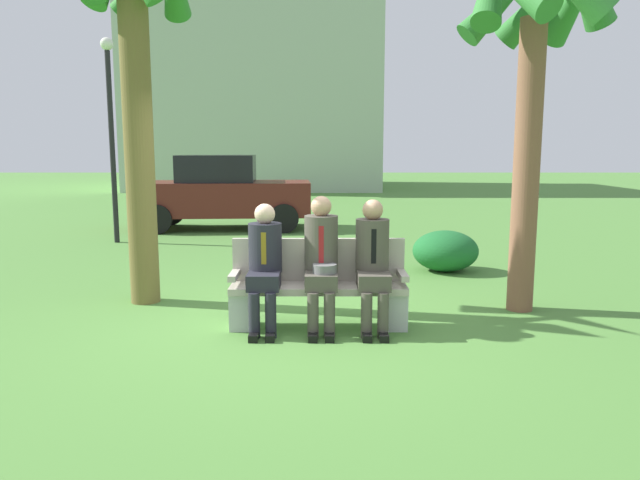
{
  "coord_description": "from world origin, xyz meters",
  "views": [
    {
      "loc": [
        0.35,
        -5.9,
        1.83
      ],
      "look_at": [
        0.34,
        0.46,
        0.85
      ],
      "focal_mm": 33.46,
      "sensor_mm": 36.0,
      "label": 1
    }
  ],
  "objects_px": {
    "seated_man_left": "(266,260)",
    "seated_man_right": "(374,258)",
    "street_lamp": "(112,120)",
    "shrub_near_bench": "(447,251)",
    "seated_man_middle": "(323,257)",
    "parked_car_near": "(224,192)",
    "building_backdrop": "(261,83)",
    "palm_tree_tall": "(136,46)",
    "palm_tree_short": "(538,12)",
    "park_bench": "(320,286)"
  },
  "relations": [
    {
      "from": "palm_tree_tall",
      "to": "shrub_near_bench",
      "type": "distance_m",
      "value": 5.13
    },
    {
      "from": "seated_man_right",
      "to": "shrub_near_bench",
      "type": "xyz_separation_m",
      "value": [
        1.35,
        2.92,
        -0.43
      ]
    },
    {
      "from": "seated_man_middle",
      "to": "shrub_near_bench",
      "type": "xyz_separation_m",
      "value": [
        1.87,
        2.92,
        -0.44
      ]
    },
    {
      "from": "park_bench",
      "to": "building_backdrop",
      "type": "bearing_deg",
      "value": 97.03
    },
    {
      "from": "palm_tree_short",
      "to": "parked_car_near",
      "type": "xyz_separation_m",
      "value": [
        -4.52,
        6.95,
        -2.43
      ]
    },
    {
      "from": "building_backdrop",
      "to": "park_bench",
      "type": "bearing_deg",
      "value": -82.97
    },
    {
      "from": "seated_man_middle",
      "to": "shrub_near_bench",
      "type": "bearing_deg",
      "value": 57.37
    },
    {
      "from": "palm_tree_short",
      "to": "building_backdrop",
      "type": "relative_size",
      "value": 0.39
    },
    {
      "from": "park_bench",
      "to": "palm_tree_short",
      "type": "relative_size",
      "value": 0.4
    },
    {
      "from": "building_backdrop",
      "to": "seated_man_middle",
      "type": "bearing_deg",
      "value": -82.93
    },
    {
      "from": "seated_man_left",
      "to": "shrub_near_bench",
      "type": "bearing_deg",
      "value": 50.12
    },
    {
      "from": "parked_car_near",
      "to": "seated_man_right",
      "type": "bearing_deg",
      "value": -70.28
    },
    {
      "from": "parked_car_near",
      "to": "building_backdrop",
      "type": "distance_m",
      "value": 15.99
    },
    {
      "from": "seated_man_left",
      "to": "palm_tree_short",
      "type": "xyz_separation_m",
      "value": [
        2.86,
        0.74,
        2.55
      ]
    },
    {
      "from": "seated_man_middle",
      "to": "seated_man_left",
      "type": "bearing_deg",
      "value": -179.83
    },
    {
      "from": "park_bench",
      "to": "building_backdrop",
      "type": "xyz_separation_m",
      "value": [
        -2.84,
        23.02,
        4.47
      ]
    },
    {
      "from": "street_lamp",
      "to": "palm_tree_tall",
      "type": "bearing_deg",
      "value": -67.55
    },
    {
      "from": "seated_man_middle",
      "to": "shrub_near_bench",
      "type": "distance_m",
      "value": 3.5
    },
    {
      "from": "park_bench",
      "to": "seated_man_right",
      "type": "distance_m",
      "value": 0.65
    },
    {
      "from": "seated_man_middle",
      "to": "building_backdrop",
      "type": "distance_m",
      "value": 23.69
    },
    {
      "from": "seated_man_middle",
      "to": "street_lamp",
      "type": "height_order",
      "value": "street_lamp"
    },
    {
      "from": "palm_tree_short",
      "to": "street_lamp",
      "type": "xyz_separation_m",
      "value": [
        -6.3,
        4.95,
        -0.91
      ]
    },
    {
      "from": "seated_man_left",
      "to": "seated_man_right",
      "type": "xyz_separation_m",
      "value": [
        1.09,
        0.0,
        0.02
      ]
    },
    {
      "from": "street_lamp",
      "to": "seated_man_right",
      "type": "bearing_deg",
      "value": -51.48
    },
    {
      "from": "shrub_near_bench",
      "to": "parked_car_near",
      "type": "relative_size",
      "value": 0.25
    },
    {
      "from": "parked_car_near",
      "to": "seated_man_middle",
      "type": "bearing_deg",
      "value": -73.78
    },
    {
      "from": "palm_tree_short",
      "to": "shrub_near_bench",
      "type": "distance_m",
      "value": 3.7
    },
    {
      "from": "seated_man_left",
      "to": "palm_tree_tall",
      "type": "bearing_deg",
      "value": 144.2
    },
    {
      "from": "seated_man_middle",
      "to": "parked_car_near",
      "type": "distance_m",
      "value": 8.01
    },
    {
      "from": "parked_car_near",
      "to": "shrub_near_bench",
      "type": "bearing_deg",
      "value": -49.24
    },
    {
      "from": "palm_tree_short",
      "to": "building_backdrop",
      "type": "height_order",
      "value": "building_backdrop"
    },
    {
      "from": "seated_man_left",
      "to": "seated_man_right",
      "type": "relative_size",
      "value": 0.97
    },
    {
      "from": "palm_tree_short",
      "to": "shrub_near_bench",
      "type": "height_order",
      "value": "palm_tree_short"
    },
    {
      "from": "street_lamp",
      "to": "shrub_near_bench",
      "type": "bearing_deg",
      "value": -25.22
    },
    {
      "from": "seated_man_right",
      "to": "street_lamp",
      "type": "xyz_separation_m",
      "value": [
        -4.53,
        5.69,
        1.62
      ]
    },
    {
      "from": "seated_man_middle",
      "to": "building_backdrop",
      "type": "bearing_deg",
      "value": 97.07
    },
    {
      "from": "seated_man_left",
      "to": "street_lamp",
      "type": "relative_size",
      "value": 0.33
    },
    {
      "from": "seated_man_middle",
      "to": "building_backdrop",
      "type": "xyz_separation_m",
      "value": [
        -2.87,
        23.15,
        4.14
      ]
    },
    {
      "from": "seated_man_left",
      "to": "shrub_near_bench",
      "type": "relative_size",
      "value": 1.3
    },
    {
      "from": "palm_tree_short",
      "to": "building_backdrop",
      "type": "bearing_deg",
      "value": 102.96
    },
    {
      "from": "palm_tree_tall",
      "to": "parked_car_near",
      "type": "relative_size",
      "value": 1.12
    },
    {
      "from": "park_bench",
      "to": "seated_man_middle",
      "type": "bearing_deg",
      "value": -76.83
    },
    {
      "from": "palm_tree_tall",
      "to": "shrub_near_bench",
      "type": "bearing_deg",
      "value": 24.36
    },
    {
      "from": "seated_man_right",
      "to": "palm_tree_short",
      "type": "distance_m",
      "value": 3.17
    },
    {
      "from": "seated_man_middle",
      "to": "park_bench",
      "type": "bearing_deg",
      "value": 103.17
    },
    {
      "from": "seated_man_middle",
      "to": "shrub_near_bench",
      "type": "relative_size",
      "value": 1.38
    },
    {
      "from": "park_bench",
      "to": "seated_man_right",
      "type": "relative_size",
      "value": 1.36
    },
    {
      "from": "palm_tree_tall",
      "to": "palm_tree_short",
      "type": "distance_m",
      "value": 4.43
    },
    {
      "from": "palm_tree_tall",
      "to": "shrub_near_bench",
      "type": "xyz_separation_m",
      "value": [
        3.99,
        1.81,
        -2.67
      ]
    },
    {
      "from": "seated_man_middle",
      "to": "palm_tree_tall",
      "type": "height_order",
      "value": "palm_tree_tall"
    }
  ]
}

